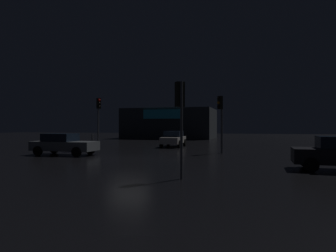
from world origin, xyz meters
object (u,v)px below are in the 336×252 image
at_px(traffic_signal_opposite, 221,114).
at_px(traffic_signal_main, 180,104).
at_px(store_building, 171,124).
at_px(traffic_signal_cross_left, 99,112).
at_px(car_crossing, 174,139).
at_px(car_far, 64,144).

bearing_deg(traffic_signal_opposite, traffic_signal_main, -92.64).
bearing_deg(store_building, traffic_signal_cross_left, -88.76).
bearing_deg(traffic_signal_opposite, car_crossing, 131.83).
bearing_deg(traffic_signal_cross_left, traffic_signal_main, -49.61).
xyz_separation_m(traffic_signal_main, car_far, (-9.90, 6.93, -2.12)).
distance_m(traffic_signal_cross_left, car_far, 4.86).
bearing_deg(traffic_signal_main, store_building, 105.30).
height_order(traffic_signal_cross_left, car_far, traffic_signal_cross_left).
height_order(store_building, car_crossing, store_building).
height_order(traffic_signal_opposite, car_crossing, traffic_signal_opposite).
bearing_deg(car_far, store_building, 90.22).
bearing_deg(store_building, car_crossing, -74.48).
relative_size(traffic_signal_main, traffic_signal_cross_left, 0.87).
xyz_separation_m(traffic_signal_cross_left, car_crossing, (4.95, 5.68, -2.39)).
bearing_deg(store_building, car_far, -89.78).
height_order(store_building, traffic_signal_opposite, store_building).
relative_size(store_building, traffic_signal_cross_left, 3.26).
bearing_deg(traffic_signal_cross_left, store_building, 91.24).
xyz_separation_m(traffic_signal_opposite, car_crossing, (-5.03, 5.62, -2.13)).
height_order(store_building, traffic_signal_main, store_building).
bearing_deg(traffic_signal_main, car_crossing, 105.04).
relative_size(traffic_signal_opposite, car_far, 0.94).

